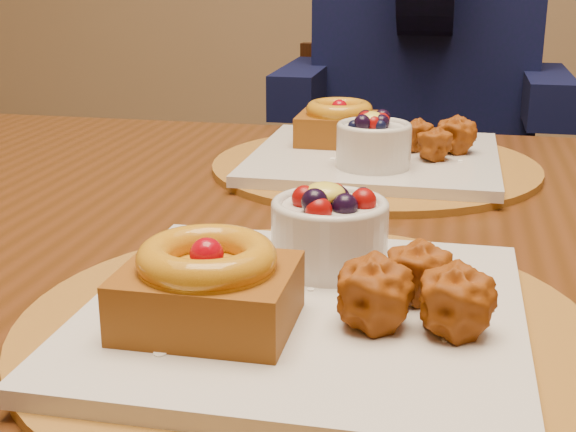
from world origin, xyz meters
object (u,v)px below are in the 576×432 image
object	(u,v)px
place_setting_far	(373,152)
place_setting_near	(302,297)
dining_table	(347,305)
diner	(428,16)
chair_far	(372,219)

from	to	relation	value
place_setting_far	place_setting_near	bearing A→B (deg)	-90.05
dining_table	diner	size ratio (longest dim) A/B	1.93
dining_table	place_setting_far	world-z (taller)	place_setting_far
place_setting_near	chair_far	world-z (taller)	place_setting_near
place_setting_far	chair_far	bearing A→B (deg)	95.60
place_setting_near	diner	distance (m)	1.11
place_setting_far	diner	world-z (taller)	diner
place_setting_far	chair_far	size ratio (longest dim) A/B	0.47
dining_table	chair_far	xyz separation A→B (m)	(-0.08, 0.97, -0.23)
place_setting_far	chair_far	xyz separation A→B (m)	(-0.07, 0.76, -0.33)
dining_table	chair_far	bearing A→B (deg)	94.48
dining_table	place_setting_near	xyz separation A→B (m)	(-0.00, -0.22, 0.10)
place_setting_far	diner	size ratio (longest dim) A/B	0.46
place_setting_near	chair_far	distance (m)	1.24
place_setting_far	diner	distance (m)	0.68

